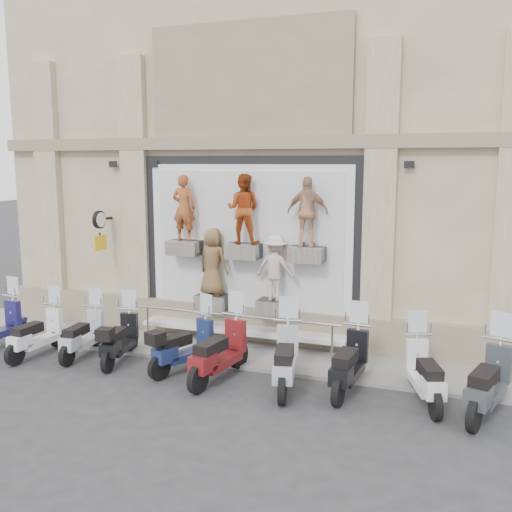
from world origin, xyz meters
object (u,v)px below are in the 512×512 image
Objects in this scene: scooter_c at (83,325)px; scooter_j at (489,369)px; scooter_h at (350,351)px; clock_sign_bracket at (100,225)px; scooter_g at (286,347)px; scooter_b at (37,324)px; guard_rail at (235,334)px; scooter_i at (425,362)px; scooter_e at (185,335)px; scooter_f at (219,340)px; scooter_d at (120,329)px.

scooter_j reaches higher than scooter_c.
scooter_j is at bearing -5.80° from scooter_c.
scooter_c is 6.09m from scooter_h.
clock_sign_bracket reaches higher than scooter_g.
guard_rail is at bearing 26.11° from scooter_b.
scooter_c is 0.87× the size of scooter_g.
scooter_g is at bearing 165.83° from scooter_i.
scooter_h is (3.49, 0.07, 0.04)m from scooter_e.
scooter_h reaches higher than scooter_c.
scooter_i is at bearing -17.90° from guard_rail.
clock_sign_bracket is 6.32m from scooter_g.
clock_sign_bracket is at bearing 86.59° from scooter_b.
scooter_f is (4.51, 0.07, 0.10)m from scooter_b.
scooter_j is at bearing -1.01° from scooter_h.
scooter_h is 1.04× the size of scooter_i.
scooter_i reaches higher than scooter_b.
scooter_i is at bearing -12.78° from clock_sign_bracket.
scooter_g is 1.03× the size of scooter_h.
clock_sign_bracket is 7.34m from scooter_h.
scooter_h is at bearing -24.85° from guard_rail.
scooter_f is at bearing 168.90° from scooter_g.
guard_rail is 2.39× the size of scooter_f.
scooter_b is 2.02m from scooter_d.
scooter_b is at bearing -96.94° from clock_sign_bracket.
scooter_b is 0.89× the size of scooter_g.
scooter_g is at bearing -163.09° from scooter_h.
scooter_d is 0.88× the size of scooter_g.
scooter_e is 0.92× the size of scooter_g.
guard_rail is 2.48× the size of scooter_h.
scooter_h is (7.10, 0.38, 0.07)m from scooter_b.
scooter_h reaches higher than scooter_d.
scooter_j is (9.58, 0.15, 0.10)m from scooter_b.
scooter_h is (2.59, 0.31, -0.03)m from scooter_f.
scooter_d is (1.73, -1.89, -2.05)m from clock_sign_bracket.
clock_sign_bracket is 4.34m from scooter_e.
clock_sign_bracket is at bearing 107.03° from scooter_c.
scooter_g is 3.68m from scooter_j.
scooter_f is 1.00× the size of scooter_j.
clock_sign_bracket reaches higher than scooter_h.
scooter_b is at bearing -170.17° from scooter_f.
scooter_h is at bearing 15.81° from scooter_f.
scooter_c is at bearing -68.39° from clock_sign_bracket.
scooter_i is (4.89, 0.03, 0.01)m from scooter_e.
scooter_b is (-4.17, -1.73, 0.29)m from guard_rail.
scooter_e is (3.34, -1.89, -2.02)m from clock_sign_bracket.
scooter_b is 0.96× the size of scooter_i.
scooter_g is (1.39, 0.04, -0.01)m from scooter_f.
guard_rail is at bearing 124.01° from scooter_g.
scooter_d is at bearing -146.78° from guard_rail.
scooter_f is 4.00m from scooter_i.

